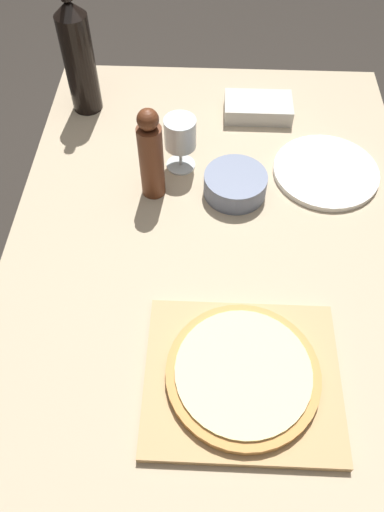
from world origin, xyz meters
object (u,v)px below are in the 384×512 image
object	(u,v)px
pepper_mill	(151,156)
wine_glass	(180,135)
small_bowl	(235,184)
pizza	(243,373)
wine_bottle	(78,56)

from	to	relation	value
pepper_mill	wine_glass	xyz separation A→B (m)	(0.06, 0.09, -0.02)
wine_glass	small_bowl	xyz separation A→B (m)	(0.13, -0.09, -0.07)
pepper_mill	pizza	bearing A→B (deg)	-66.63
wine_glass	wine_bottle	bearing A→B (deg)	140.44
wine_bottle	pepper_mill	world-z (taller)	wine_bottle
wine_glass	small_bowl	distance (m)	0.17
wine_bottle	wine_glass	bearing A→B (deg)	-39.56
wine_glass	small_bowl	world-z (taller)	wine_glass
wine_bottle	pepper_mill	size ratio (longest dim) A/B	1.58
small_bowl	wine_bottle	bearing A→B (deg)	142.52
pizza	pepper_mill	size ratio (longest dim) A/B	1.18
wine_glass	pizza	bearing A→B (deg)	-75.67
wine_bottle	pepper_mill	xyz separation A→B (m)	(0.21, -0.31, -0.04)
pepper_mill	wine_bottle	bearing A→B (deg)	123.88
wine_bottle	pepper_mill	bearing A→B (deg)	-56.12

